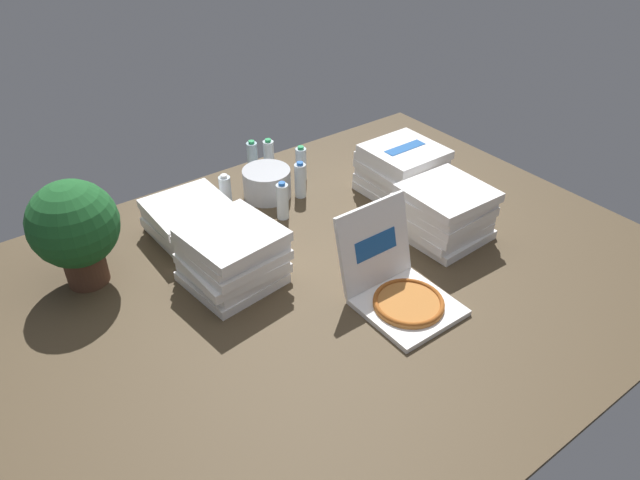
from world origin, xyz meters
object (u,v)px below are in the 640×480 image
Objects in this scene: water_bottle_0 at (226,193)px; water_bottle_3 at (269,156)px; pizza_stack_left_near at (232,256)px; ice_bucket at (267,183)px; pizza_stack_center_near at (401,170)px; water_bottle_2 at (300,180)px; water_bottle_4 at (283,201)px; potted_plant at (74,227)px; open_pizza_box at (398,287)px; water_bottle_5 at (301,164)px; pizza_stack_right_mid at (443,212)px; pizza_stack_center_far at (192,219)px; water_bottle_1 at (253,158)px.

water_bottle_3 is (0.42, 0.22, 0.00)m from water_bottle_0.
pizza_stack_left_near is 0.76m from ice_bucket.
ice_bucket is (-0.64, 0.41, -0.06)m from pizza_stack_center_near.
water_bottle_4 is at bearing -148.25° from water_bottle_2.
potted_plant is (-1.06, -0.15, 0.21)m from ice_bucket.
ice_bucket is (0.03, 1.10, 0.00)m from open_pizza_box.
pizza_stack_left_near is 1.65× the size of ice_bucket.
pizza_stack_left_near is 2.06× the size of water_bottle_4.
water_bottle_2 is at bearing 148.93° from pizza_stack_center_near.
water_bottle_0 is at bearing 11.05° from potted_plant.
water_bottle_0 and water_bottle_4 have the same top height.
pizza_stack_center_near is 1.89× the size of water_bottle_5.
ice_bucket is (-0.50, 0.86, -0.06)m from pizza_stack_right_mid.
open_pizza_box reaches higher than pizza_stack_center_far.
water_bottle_3 is 1.00× the size of water_bottle_5.
pizza_stack_center_far is at bearing 87.33° from pizza_stack_left_near.
water_bottle_5 is (-0.24, 0.90, -0.04)m from pizza_stack_right_mid.
pizza_stack_left_near is at bearing 163.08° from pizza_stack_right_mid.
pizza_stack_right_mid is (-0.14, -0.45, -0.00)m from pizza_stack_center_near.
water_bottle_5 is 0.42× the size of potted_plant.
water_bottle_3 reaches higher than ice_bucket.
open_pizza_box is 2.27× the size of water_bottle_3.
open_pizza_box reaches higher than water_bottle_4.
pizza_stack_right_mid reaches higher than water_bottle_5.
pizza_stack_right_mid is 0.83m from water_bottle_4.
potted_plant is (-1.01, 0.09, 0.19)m from water_bottle_4.
water_bottle_0 is 1.00× the size of water_bottle_5.
pizza_stack_left_near is at bearing -126.37° from water_bottle_1.
pizza_stack_left_near is 1.06× the size of pizza_stack_right_mid.
water_bottle_3 is at bearing 65.25° from water_bottle_4.
water_bottle_1 is at bearing 85.77° from open_pizza_box.
ice_bucket is 1.25× the size of water_bottle_1.
water_bottle_1 is at bearing 129.25° from water_bottle_5.
water_bottle_4 is 1.00× the size of water_bottle_5.
pizza_stack_center_far is 1.96× the size of water_bottle_5.
water_bottle_0 is 1.00× the size of water_bottle_3.
pizza_stack_center_near reaches higher than ice_bucket.
water_bottle_1 is (0.60, 0.82, -0.04)m from pizza_stack_left_near.
water_bottle_2 is at bearing -92.50° from water_bottle_3.
pizza_stack_left_near is 0.46m from pizza_stack_center_far.
water_bottle_0 is at bearing 22.09° from pizza_stack_center_far.
pizza_stack_center_far is 0.60m from potted_plant.
pizza_stack_right_mid is 1.15m from water_bottle_0.
pizza_stack_center_far is (-1.14, 0.31, -0.05)m from pizza_stack_center_near.
pizza_stack_left_near and pizza_stack_right_mid have the same top height.
potted_plant reaches higher than water_bottle_5.
water_bottle_4 is at bearing -114.75° from water_bottle_3.
open_pizza_box is 1.10× the size of pizza_stack_left_near.
water_bottle_2 is at bearing -37.10° from ice_bucket.
pizza_stack_center_near is 0.92× the size of pizza_stack_left_near.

